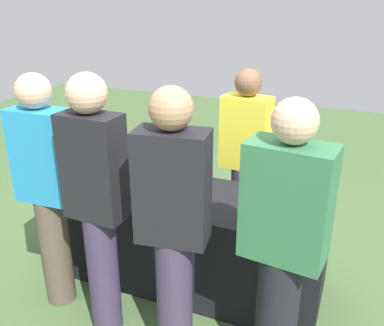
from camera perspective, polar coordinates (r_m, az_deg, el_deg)
name	(u,v)px	position (r m, az deg, el deg)	size (l,w,h in m)	color
ground_plane	(192,279)	(3.46, 0.00, -15.42)	(12.00, 12.00, 0.00)	#476638
tasting_table	(192,239)	(3.25, 0.00, -10.21)	(1.95, 0.71, 0.74)	black
wine_bottle_0	(107,159)	(3.45, -11.47, 0.54)	(0.07, 0.07, 0.34)	black
wine_bottle_1	(138,160)	(3.40, -7.34, 0.35)	(0.07, 0.07, 0.33)	black
wine_bottle_2	(155,165)	(3.31, -4.98, -0.22)	(0.08, 0.08, 0.32)	black
wine_bottle_3	(167,169)	(3.22, -3.40, -0.86)	(0.07, 0.07, 0.32)	black
wine_bottle_4	(258,183)	(3.04, 8.94, -2.67)	(0.07, 0.07, 0.29)	black
wine_bottle_5	(284,187)	(2.99, 12.39, -3.22)	(0.07, 0.07, 0.32)	black
wine_glass_0	(139,183)	(3.04, -7.23, -2.76)	(0.07, 0.07, 0.14)	silver
wine_glass_1	(163,182)	(3.04, -3.89, -2.63)	(0.07, 0.07, 0.13)	silver
wine_glass_2	(174,188)	(2.93, -2.50, -3.43)	(0.06, 0.06, 0.14)	silver
wine_glass_3	(196,194)	(2.87, 0.54, -4.24)	(0.07, 0.07, 0.13)	silver
wine_glass_4	(261,206)	(2.73, 9.32, -5.71)	(0.07, 0.07, 0.14)	silver
ice_bucket	(120,172)	(3.24, -9.69, -1.15)	(0.22, 0.22, 0.21)	silver
server_pouring	(245,158)	(3.45, 7.13, 0.68)	(0.40, 0.25, 1.58)	#3F3351
guest_0	(47,186)	(2.95, -19.08, -2.98)	(0.38, 0.22, 1.66)	brown
guest_1	(97,200)	(2.59, -12.80, -4.94)	(0.37, 0.23, 1.71)	#3F3351
guest_2	(173,225)	(2.33, -2.57, -8.33)	(0.41, 0.27, 1.69)	#3F3351
guest_3	(283,244)	(2.27, 12.26, -10.62)	(0.45, 0.29, 1.67)	black
menu_board	(177,179)	(4.27, -2.04, -2.22)	(0.47, 0.03, 0.70)	white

